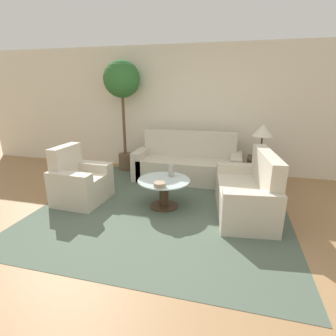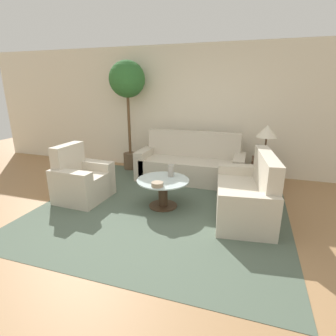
# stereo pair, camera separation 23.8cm
# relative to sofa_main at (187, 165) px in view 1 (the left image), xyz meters

# --- Properties ---
(ground_plane) EXTENTS (14.00, 14.00, 0.00)m
(ground_plane) POSITION_rel_sofa_main_xyz_m (-0.20, -2.15, -0.30)
(ground_plane) COLOR #9E754C
(wall_back) EXTENTS (10.00, 0.06, 2.60)m
(wall_back) POSITION_rel_sofa_main_xyz_m (-0.20, 0.67, 1.00)
(wall_back) COLOR beige
(wall_back) RESTS_ON ground_plane
(rug) EXTENTS (3.65, 3.52, 0.01)m
(rug) POSITION_rel_sofa_main_xyz_m (-0.12, -1.35, -0.29)
(rug) COLOR #4C5B4C
(rug) RESTS_ON ground_plane
(sofa_main) EXTENTS (2.05, 0.76, 0.94)m
(sofa_main) POSITION_rel_sofa_main_xyz_m (0.00, 0.00, 0.00)
(sofa_main) COLOR beige
(sofa_main) RESTS_ON ground_plane
(armchair) EXTENTS (0.74, 0.84, 0.90)m
(armchair) POSITION_rel_sofa_main_xyz_m (-1.50, -1.47, -0.01)
(armchair) COLOR beige
(armchair) RESTS_ON ground_plane
(loveseat) EXTENTS (0.90, 1.48, 0.92)m
(loveseat) POSITION_rel_sofa_main_xyz_m (1.13, -1.25, -0.00)
(loveseat) COLOR beige
(loveseat) RESTS_ON ground_plane
(coffee_table) EXTENTS (0.79, 0.79, 0.44)m
(coffee_table) POSITION_rel_sofa_main_xyz_m (-0.12, -1.35, -0.01)
(coffee_table) COLOR #422D1E
(coffee_table) RESTS_ON ground_plane
(side_table) EXTENTS (0.41, 0.41, 0.54)m
(side_table) POSITION_rel_sofa_main_xyz_m (1.35, -0.04, -0.03)
(side_table) COLOR #422D1E
(side_table) RESTS_ON ground_plane
(table_lamp) EXTENTS (0.36, 0.36, 0.61)m
(table_lamp) POSITION_rel_sofa_main_xyz_m (1.35, -0.04, 0.73)
(table_lamp) COLOR #422D1E
(table_lamp) RESTS_ON side_table
(potted_plant) EXTENTS (0.74, 0.74, 2.30)m
(potted_plant) POSITION_rel_sofa_main_xyz_m (-1.45, 0.29, 1.49)
(potted_plant) COLOR brown
(potted_plant) RESTS_ON ground_plane
(vase) EXTENTS (0.09, 0.09, 0.19)m
(vase) POSITION_rel_sofa_main_xyz_m (-0.05, -1.17, 0.24)
(vase) COLOR #9E998E
(vase) RESTS_ON coffee_table
(bowl) EXTENTS (0.17, 0.17, 0.06)m
(bowl) POSITION_rel_sofa_main_xyz_m (-0.10, -1.64, 0.17)
(bowl) COLOR gray
(bowl) RESTS_ON coffee_table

